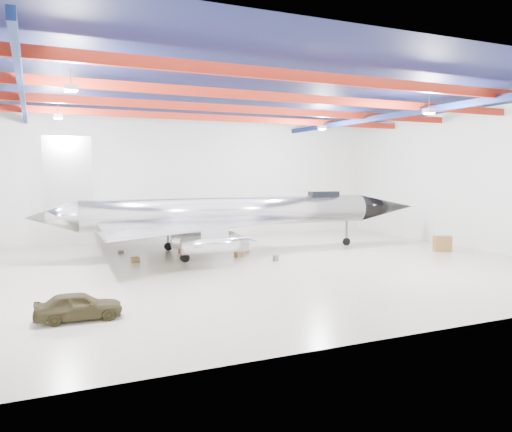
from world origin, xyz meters
name	(u,v)px	position (x,y,z in m)	size (l,w,h in m)	color
floor	(236,267)	(0.00, 0.00, 0.00)	(40.00, 40.00, 0.00)	#BEB697
wall_back	(174,179)	(0.00, 15.00, 5.50)	(40.00, 40.00, 0.00)	silver
wall_right	(470,179)	(20.00, 0.00, 5.50)	(30.00, 30.00, 0.00)	silver
ceiling	(235,92)	(0.00, 0.00, 11.00)	(40.00, 40.00, 0.00)	#0A0F38
ceiling_structure	(235,103)	(0.00, 0.00, 10.32)	(39.50, 29.50, 1.08)	maroon
jet_aircraft	(233,216)	(2.02, 5.68, 2.77)	(31.02, 18.42, 8.46)	silver
jeep	(79,306)	(-10.11, -7.93, 0.59)	(1.39, 3.47, 1.18)	#38331C
desk	(442,244)	(16.94, -0.42, 0.59)	(1.29, 0.65, 1.19)	brown
crate_ply	(135,260)	(-5.54, 4.37, 0.18)	(0.52, 0.42, 0.37)	olive
toolbox_red	(183,251)	(-1.59, 6.77, 0.18)	(0.51, 0.41, 0.36)	#9F250F
engine_drum	(276,258)	(3.41, 1.14, 0.19)	(0.43, 0.43, 0.39)	#59595B
crate_small	(121,252)	(-5.86, 8.43, 0.13)	(0.37, 0.30, 0.26)	#59595B
tool_chest	(247,248)	(3.31, 5.94, 0.20)	(0.44, 0.44, 0.39)	#9F250F
oil_barrel	(239,255)	(1.63, 3.51, 0.19)	(0.54, 0.43, 0.38)	olive
spares_box	(203,246)	(0.67, 8.90, 0.15)	(0.34, 0.34, 0.31)	#59595B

